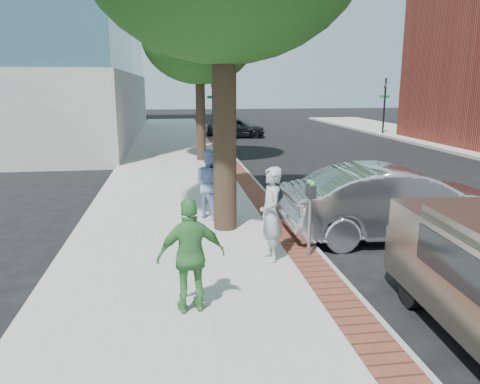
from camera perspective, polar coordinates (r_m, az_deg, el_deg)
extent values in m
plane|color=black|center=(9.08, 3.39, -8.63)|extent=(120.00, 120.00, 0.00)
cube|color=#9E9991|center=(16.59, -7.28, 1.47)|extent=(5.00, 60.00, 0.15)
cube|color=brown|center=(16.76, 0.26, 1.96)|extent=(0.60, 60.00, 0.01)
cube|color=gray|center=(16.83, 1.43, 1.72)|extent=(0.10, 60.00, 0.15)
cylinder|color=black|center=(30.42, -3.33, 10.16)|extent=(0.12, 0.12, 3.80)
imported|color=black|center=(30.39, -3.35, 12.23)|extent=(0.18, 0.15, 0.90)
cube|color=#1E7238|center=(30.39, -3.34, 11.48)|extent=(0.70, 0.03, 0.18)
cylinder|color=black|center=(33.48, 17.18, 9.87)|extent=(0.12, 0.12, 3.80)
imported|color=black|center=(33.45, 17.30, 11.74)|extent=(0.18, 0.15, 0.90)
cube|color=#1E7238|center=(33.46, 17.26, 11.06)|extent=(0.70, 0.03, 0.18)
cylinder|color=black|center=(10.28, -1.89, 7.42)|extent=(0.52, 0.52, 4.40)
cylinder|color=black|center=(20.35, -4.82, 9.30)|extent=(0.40, 0.40, 3.85)
ellipsoid|color=#184313|center=(20.41, -5.00, 18.43)|extent=(4.80, 4.80, 3.94)
cylinder|color=gray|center=(8.91, 8.48, -4.25)|extent=(0.07, 0.07, 1.15)
cube|color=#2D3030|center=(8.65, 8.80, -0.02)|extent=(0.12, 0.14, 0.24)
cube|color=#2D3030|center=(8.81, 8.46, 0.24)|extent=(0.12, 0.14, 0.24)
sphere|color=#3F8C4C|center=(8.61, 8.83, 0.96)|extent=(0.11, 0.11, 0.11)
sphere|color=#3F8C4C|center=(8.78, 8.49, 1.20)|extent=(0.11, 0.11, 0.11)
imported|color=#9D9CA1|center=(8.56, 3.80, -2.73)|extent=(0.45, 0.66, 1.75)
imported|color=#8EA8DC|center=(11.39, -3.70, 1.02)|extent=(1.02, 1.04, 1.69)
imported|color=#3F883D|center=(6.68, -5.96, -7.75)|extent=(1.02, 0.55, 1.66)
imported|color=silver|center=(10.82, 18.50, -1.24)|extent=(4.94, 1.76, 1.62)
imported|color=black|center=(30.62, -0.55, 7.85)|extent=(3.91, 1.83, 1.30)
cube|color=gray|center=(8.37, 23.73, -6.86)|extent=(1.74, 0.93, 0.73)
cylinder|color=black|center=(7.76, 20.26, -11.00)|extent=(0.24, 0.60, 0.58)
cube|color=black|center=(6.36, 24.42, -7.98)|extent=(0.14, 1.82, 0.50)
cube|color=black|center=(8.62, 22.64, -4.08)|extent=(1.46, 0.11, 0.37)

